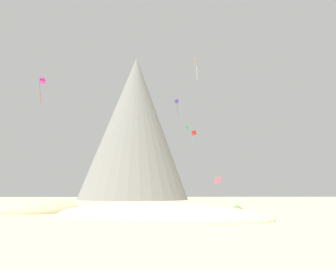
{
  "coord_description": "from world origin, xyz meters",
  "views": [
    {
      "loc": [
        -2.72,
        -37.71,
        2.85
      ],
      "look_at": [
        3.27,
        42.72,
        18.9
      ],
      "focal_mm": 31.66,
      "sensor_mm": 36.0,
      "label": 1
    }
  ],
  "objects_px": {
    "bush_near_right": "(117,210)",
    "kite_gold_high": "(196,64)",
    "bush_ridge_crest": "(168,215)",
    "kite_green_mid": "(187,129)",
    "kite_rainbow_low": "(218,180)",
    "kite_magenta_high": "(42,81)",
    "kite_indigo_mid": "(177,102)",
    "bush_far_right": "(225,213)",
    "kite_red_mid": "(194,133)",
    "bush_near_left": "(237,207)",
    "rock_massif": "(133,130)"
  },
  "relations": [
    {
      "from": "bush_near_right",
      "to": "kite_gold_high",
      "type": "distance_m",
      "value": 36.81
    },
    {
      "from": "kite_rainbow_low",
      "to": "kite_indigo_mid",
      "type": "distance_m",
      "value": 21.82
    },
    {
      "from": "kite_red_mid",
      "to": "kite_indigo_mid",
      "type": "height_order",
      "value": "kite_indigo_mid"
    },
    {
      "from": "rock_massif",
      "to": "bush_near_left",
      "type": "bearing_deg",
      "value": -74.42
    },
    {
      "from": "bush_near_right",
      "to": "kite_green_mid",
      "type": "relative_size",
      "value": 0.79
    },
    {
      "from": "bush_ridge_crest",
      "to": "bush_near_right",
      "type": "height_order",
      "value": "bush_near_right"
    },
    {
      "from": "bush_far_right",
      "to": "bush_near_left",
      "type": "distance_m",
      "value": 16.2
    },
    {
      "from": "bush_ridge_crest",
      "to": "kite_red_mid",
      "type": "xyz_separation_m",
      "value": [
        13.04,
        58.92,
        22.47
      ]
    },
    {
      "from": "kite_rainbow_low",
      "to": "kite_magenta_high",
      "type": "height_order",
      "value": "kite_magenta_high"
    },
    {
      "from": "bush_near_left",
      "to": "kite_rainbow_low",
      "type": "height_order",
      "value": "kite_rainbow_low"
    },
    {
      "from": "kite_rainbow_low",
      "to": "kite_indigo_mid",
      "type": "relative_size",
      "value": 0.46
    },
    {
      "from": "kite_red_mid",
      "to": "kite_gold_high",
      "type": "bearing_deg",
      "value": 45.41
    },
    {
      "from": "kite_rainbow_low",
      "to": "kite_gold_high",
      "type": "distance_m",
      "value": 28.57
    },
    {
      "from": "bush_near_right",
      "to": "kite_indigo_mid",
      "type": "relative_size",
      "value": 0.67
    },
    {
      "from": "bush_near_right",
      "to": "kite_rainbow_low",
      "type": "bearing_deg",
      "value": 48.13
    },
    {
      "from": "kite_green_mid",
      "to": "kite_gold_high",
      "type": "height_order",
      "value": "kite_gold_high"
    },
    {
      "from": "kite_gold_high",
      "to": "bush_near_right",
      "type": "bearing_deg",
      "value": 25.12
    },
    {
      "from": "kite_indigo_mid",
      "to": "kite_gold_high",
      "type": "distance_m",
      "value": 10.13
    },
    {
      "from": "kite_rainbow_low",
      "to": "kite_magenta_high",
      "type": "bearing_deg",
      "value": -75.72
    },
    {
      "from": "bush_far_right",
      "to": "kite_gold_high",
      "type": "relative_size",
      "value": 0.36
    },
    {
      "from": "bush_ridge_crest",
      "to": "bush_far_right",
      "type": "xyz_separation_m",
      "value": [
        7.58,
        1.52,
        0.05
      ]
    },
    {
      "from": "bush_ridge_crest",
      "to": "kite_green_mid",
      "type": "bearing_deg",
      "value": 79.0
    },
    {
      "from": "rock_massif",
      "to": "kite_rainbow_low",
      "type": "distance_m",
      "value": 72.33
    },
    {
      "from": "kite_indigo_mid",
      "to": "bush_near_left",
      "type": "bearing_deg",
      "value": 59.39
    },
    {
      "from": "bush_near_left",
      "to": "kite_green_mid",
      "type": "relative_size",
      "value": 0.8
    },
    {
      "from": "bush_near_right",
      "to": "bush_far_right",
      "type": "bearing_deg",
      "value": -30.86
    },
    {
      "from": "bush_near_right",
      "to": "kite_gold_high",
      "type": "bearing_deg",
      "value": 40.74
    },
    {
      "from": "bush_near_left",
      "to": "rock_massif",
      "type": "bearing_deg",
      "value": 105.58
    },
    {
      "from": "kite_magenta_high",
      "to": "rock_massif",
      "type": "bearing_deg",
      "value": 70.23
    },
    {
      "from": "kite_rainbow_low",
      "to": "kite_gold_high",
      "type": "height_order",
      "value": "kite_gold_high"
    },
    {
      "from": "kite_red_mid",
      "to": "kite_green_mid",
      "type": "distance_m",
      "value": 11.87
    },
    {
      "from": "bush_near_right",
      "to": "kite_indigo_mid",
      "type": "xyz_separation_m",
      "value": [
        11.59,
        19.73,
        24.08
      ]
    },
    {
      "from": "kite_gold_high",
      "to": "kite_green_mid",
      "type": "bearing_deg",
      "value": -108.8
    },
    {
      "from": "bush_far_right",
      "to": "bush_near_left",
      "type": "height_order",
      "value": "bush_near_left"
    },
    {
      "from": "bush_near_left",
      "to": "kite_rainbow_low",
      "type": "distance_m",
      "value": 19.5
    },
    {
      "from": "kite_magenta_high",
      "to": "kite_gold_high",
      "type": "relative_size",
      "value": 1.11
    },
    {
      "from": "bush_near_left",
      "to": "kite_gold_high",
      "type": "height_order",
      "value": "kite_gold_high"
    },
    {
      "from": "kite_red_mid",
      "to": "kite_gold_high",
      "type": "xyz_separation_m",
      "value": [
        -5.1,
        -35.39,
        8.44
      ]
    },
    {
      "from": "bush_near_right",
      "to": "rock_massif",
      "type": "bearing_deg",
      "value": 91.18
    },
    {
      "from": "bush_ridge_crest",
      "to": "kite_indigo_mid",
      "type": "bearing_deg",
      "value": 81.89
    },
    {
      "from": "bush_near_left",
      "to": "bush_near_right",
      "type": "xyz_separation_m",
      "value": [
        -21.02,
        -6.1,
        -0.08
      ]
    },
    {
      "from": "rock_massif",
      "to": "kite_green_mid",
      "type": "relative_size",
      "value": 20.48
    },
    {
      "from": "kite_red_mid",
      "to": "kite_magenta_high",
      "type": "xyz_separation_m",
      "value": [
        -38.8,
        -33.41,
        4.2
      ]
    },
    {
      "from": "bush_ridge_crest",
      "to": "kite_red_mid",
      "type": "bearing_deg",
      "value": 77.52
    },
    {
      "from": "kite_red_mid",
      "to": "kite_green_mid",
      "type": "xyz_separation_m",
      "value": [
        -3.76,
        -11.21,
        -1.05
      ]
    },
    {
      "from": "bush_near_left",
      "to": "rock_massif",
      "type": "xyz_separation_m",
      "value": [
        -22.83,
        81.88,
        31.23
      ]
    },
    {
      "from": "kite_green_mid",
      "to": "kite_indigo_mid",
      "type": "distance_m",
      "value": 18.46
    },
    {
      "from": "kite_rainbow_low",
      "to": "kite_gold_high",
      "type": "relative_size",
      "value": 0.36
    },
    {
      "from": "kite_rainbow_low",
      "to": "kite_red_mid",
      "type": "relative_size",
      "value": 0.35
    },
    {
      "from": "bush_ridge_crest",
      "to": "kite_red_mid",
      "type": "distance_m",
      "value": 64.4
    }
  ]
}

